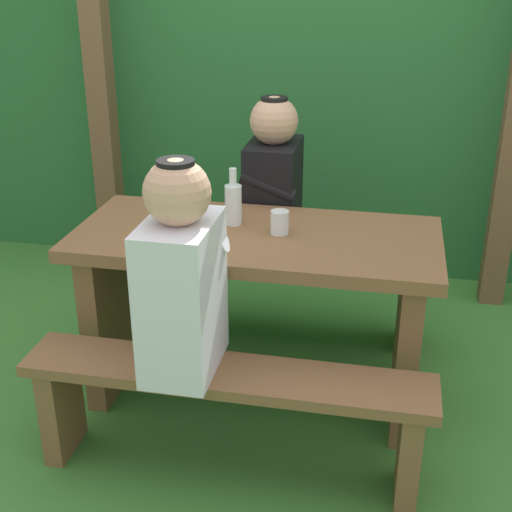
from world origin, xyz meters
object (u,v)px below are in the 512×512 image
object	(u,v)px
bench_far	(277,275)
bottle_left	(233,203)
drinking_glass	(280,222)
picnic_table	(256,286)
bench_near	(227,400)
person_white_shirt	(181,277)
bottle_right	(181,202)
person_black_coat	(273,184)

from	to	relation	value
bench_far	bottle_left	size ratio (longest dim) A/B	6.16
drinking_glass	bottle_left	world-z (taller)	bottle_left
picnic_table	bottle_left	size ratio (longest dim) A/B	6.16
picnic_table	bench_near	size ratio (longest dim) A/B	1.00
person_white_shirt	drinking_glass	distance (m)	0.56
bench_far	person_white_shirt	distance (m)	1.12
bench_near	bottle_right	distance (m)	0.81
bench_near	bench_far	xyz separation A→B (m)	(0.00, 1.01, 0.00)
bench_far	bench_near	bearing A→B (deg)	-90.00
bench_far	bottle_right	xyz separation A→B (m)	(-0.31, -0.46, 0.50)
bench_far	person_white_shirt	xyz separation A→B (m)	(-0.14, -1.01, 0.45)
bench_far	picnic_table	bearing A→B (deg)	-90.00
bottle_right	person_black_coat	bearing A→B (deg)	58.19
bench_near	drinking_glass	xyz separation A→B (m)	(0.09, 0.52, 0.46)
bottle_left	picnic_table	bearing A→B (deg)	-35.93
person_white_shirt	bottle_left	size ratio (longest dim) A/B	3.17
bench_far	bottle_right	distance (m)	0.75
person_black_coat	bench_far	bearing A→B (deg)	8.10
drinking_glass	bench_far	bearing A→B (deg)	100.21
bench_far	person_black_coat	bearing A→B (deg)	-171.90
bench_near	bottle_left	size ratio (longest dim) A/B	6.16
bench_near	person_white_shirt	xyz separation A→B (m)	(-0.14, 0.00, 0.45)
bench_near	bench_far	bearing A→B (deg)	90.00
bench_far	bottle_right	size ratio (longest dim) A/B	6.55
person_white_shirt	drinking_glass	world-z (taller)	person_white_shirt
person_white_shirt	bottle_right	xyz separation A→B (m)	(-0.17, 0.55, 0.05)
bench_near	bottle_right	xyz separation A→B (m)	(-0.31, 0.55, 0.50)
bench_near	bottle_right	bearing A→B (deg)	119.33
bench_far	drinking_glass	size ratio (longest dim) A/B	15.42
person_white_shirt	bench_far	bearing A→B (deg)	82.06
bottle_right	bottle_left	bearing A→B (deg)	9.50
person_black_coat	bench_near	bearing A→B (deg)	-88.68
bench_near	person_black_coat	world-z (taller)	person_black_coat
drinking_glass	picnic_table	bearing A→B (deg)	-172.29
bench_far	drinking_glass	world-z (taller)	drinking_glass
picnic_table	bottle_right	bearing A→B (deg)	172.08
picnic_table	bottle_right	xyz separation A→B (m)	(-0.31, 0.04, 0.32)
picnic_table	bottle_right	size ratio (longest dim) A/B	6.55
bench_near	bottle_left	world-z (taller)	bottle_left
picnic_table	bench_far	size ratio (longest dim) A/B	1.00
picnic_table	drinking_glass	xyz separation A→B (m)	(0.09, 0.01, 0.27)
picnic_table	drinking_glass	distance (m)	0.29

